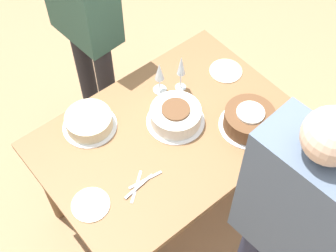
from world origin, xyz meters
TOP-DOWN VIEW (x-y plane):
  - ground_plane at (0.00, 0.00)m, footprint 12.00×12.00m
  - dining_table at (0.00, 0.00)m, footprint 1.26×0.86m
  - cake_center_white at (0.07, 0.03)m, footprint 0.29×0.29m
  - cake_front_chocolate at (0.33, -0.22)m, footprint 0.29×0.29m
  - cake_back_decorated at (-0.28, 0.27)m, footprint 0.27×0.27m
  - wine_glass_near at (0.14, 0.24)m, footprint 0.07×0.07m
  - wine_glass_far at (0.23, 0.18)m, footprint 0.06×0.06m
  - dessert_plate_left at (-0.52, -0.09)m, footprint 0.17×0.17m
  - dessert_plate_right at (0.50, 0.11)m, footprint 0.18×0.18m
  - fork_pile at (-0.29, -0.15)m, footprint 0.21×0.11m
  - person_cutting at (0.00, -0.74)m, footprint 0.25×0.41m
  - person_watching at (0.06, 0.79)m, footprint 0.25×0.42m

SIDE VIEW (x-z plane):
  - ground_plane at x=0.00m, z-range 0.00..0.00m
  - dining_table at x=0.00m, z-range 0.24..0.99m
  - dessert_plate_left at x=-0.52m, z-range 0.74..0.75m
  - dessert_plate_right at x=0.50m, z-range 0.74..0.75m
  - fork_pile at x=-0.29m, z-range 0.74..0.75m
  - cake_back_decorated at x=-0.28m, z-range 0.74..0.82m
  - cake_center_white at x=0.07m, z-range 0.74..0.84m
  - cake_front_chocolate at x=0.33m, z-range 0.74..0.85m
  - wine_glass_near at x=0.14m, z-range 0.77..0.97m
  - wine_glass_far at x=0.23m, z-range 0.78..1.01m
  - person_cutting at x=0.00m, z-range 0.17..1.78m
  - person_watching at x=0.06m, z-range 0.17..1.82m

